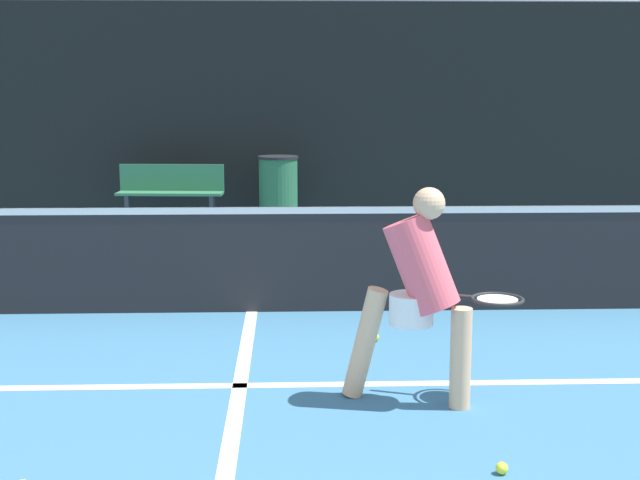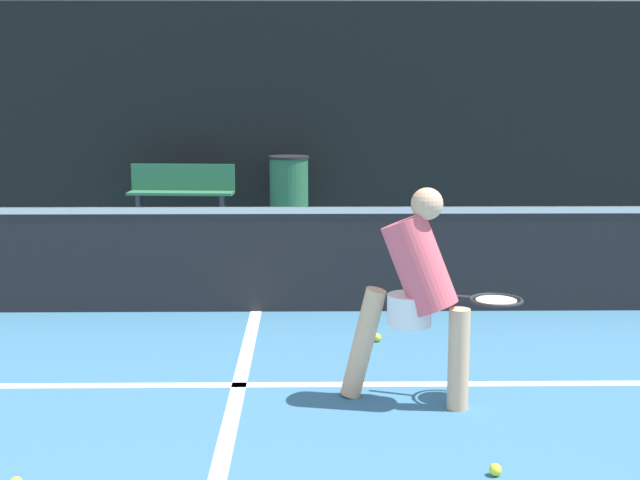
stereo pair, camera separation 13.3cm
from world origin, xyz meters
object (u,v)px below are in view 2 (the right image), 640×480
at_px(courtside_bench, 182,191).
at_px(parked_car, 66,165).
at_px(trash_bin, 289,188).
at_px(player_practicing, 418,289).

bearing_deg(courtside_bench, parked_car, 131.51).
xyz_separation_m(trash_bin, parked_car, (-4.26, 3.32, 0.06)).
xyz_separation_m(courtside_bench, trash_bin, (1.60, 0.15, 0.02)).
relative_size(courtside_bench, parked_car, 0.35).
xyz_separation_m(player_practicing, parked_car, (-5.24, 11.33, -0.20)).
height_order(courtside_bench, trash_bin, trash_bin).
bearing_deg(player_practicing, parked_car, 134.61).
bearing_deg(courtside_bench, trash_bin, 9.43).
bearing_deg(trash_bin, courtside_bench, -174.61).
bearing_deg(parked_car, player_practicing, -65.19).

